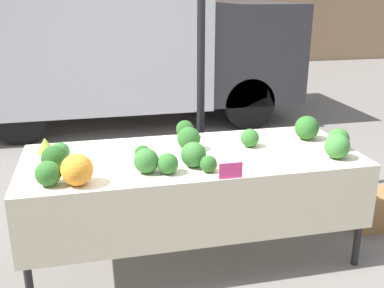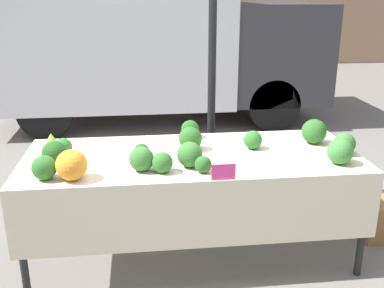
% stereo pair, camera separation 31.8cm
% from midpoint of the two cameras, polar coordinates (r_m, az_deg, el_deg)
% --- Properties ---
extents(ground_plane, '(40.00, 40.00, 0.00)m').
position_cam_midpoint_polar(ground_plane, '(3.57, -2.63, -13.55)').
color(ground_plane, slate).
extents(tent_pole, '(0.07, 0.07, 2.73)m').
position_cam_midpoint_polar(tent_pole, '(3.97, -1.19, 10.97)').
color(tent_pole, black).
rests_on(tent_pole, ground_plane).
extents(parked_truck, '(4.76, 2.21, 2.28)m').
position_cam_midpoint_polar(parked_truck, '(6.97, -10.31, 12.99)').
color(parked_truck, silver).
rests_on(parked_truck, ground_plane).
extents(market_table, '(2.38, 0.97, 0.80)m').
position_cam_midpoint_polar(market_table, '(3.18, -2.60, -3.21)').
color(market_table, beige).
rests_on(market_table, ground_plane).
extents(orange_cauliflower, '(0.19, 0.19, 0.19)m').
position_cam_midpoint_polar(orange_cauliflower, '(2.81, -17.58, -3.20)').
color(orange_cauliflower, orange).
rests_on(orange_cauliflower, market_table).
extents(romanesco_head, '(0.14, 0.14, 0.11)m').
position_cam_midpoint_polar(romanesco_head, '(3.46, -20.67, -0.17)').
color(romanesco_head, '#93B238').
rests_on(romanesco_head, market_table).
extents(broccoli_head_0, '(0.11, 0.11, 0.11)m').
position_cam_midpoint_polar(broccoli_head_0, '(2.88, -1.05, -2.60)').
color(broccoli_head_0, '#285B23').
rests_on(broccoli_head_0, market_table).
extents(broccoli_head_1, '(0.16, 0.16, 0.16)m').
position_cam_midpoint_polar(broccoli_head_1, '(3.42, 15.61, 0.60)').
color(broccoli_head_1, '#336B2D').
rests_on(broccoli_head_1, market_table).
extents(broccoli_head_2, '(0.13, 0.13, 0.13)m').
position_cam_midpoint_polar(broccoli_head_2, '(3.25, -19.11, -0.98)').
color(broccoli_head_2, '#336B2D').
rests_on(broccoli_head_2, market_table).
extents(broccoli_head_3, '(0.19, 0.19, 0.19)m').
position_cam_midpoint_polar(broccoli_head_3, '(3.58, 11.95, 1.99)').
color(broccoli_head_3, '#285B23').
rests_on(broccoli_head_3, market_table).
extents(broccoli_head_4, '(0.17, 0.17, 0.17)m').
position_cam_midpoint_polar(broccoli_head_4, '(3.28, -3.12, 0.65)').
color(broccoli_head_4, '#285B23').
rests_on(broccoli_head_4, market_table).
extents(broccoli_head_5, '(0.14, 0.14, 0.14)m').
position_cam_midpoint_polar(broccoli_head_5, '(2.87, -6.27, -2.55)').
color(broccoli_head_5, '#2D6628').
rests_on(broccoli_head_5, market_table).
extents(broccoli_head_6, '(0.17, 0.17, 0.17)m').
position_cam_midpoint_polar(broccoli_head_6, '(3.22, 15.32, -0.33)').
color(broccoli_head_6, '#387533').
rests_on(broccoli_head_6, market_table).
extents(broccoli_head_7, '(0.17, 0.17, 0.17)m').
position_cam_midpoint_polar(broccoli_head_7, '(2.96, -2.89, -1.41)').
color(broccoli_head_7, '#336B2D').
rests_on(broccoli_head_7, market_table).
extents(broccoli_head_8, '(0.17, 0.17, 0.17)m').
position_cam_midpoint_polar(broccoli_head_8, '(3.08, -19.97, -1.78)').
color(broccoli_head_8, '#23511E').
rests_on(broccoli_head_8, market_table).
extents(broccoli_head_9, '(0.14, 0.14, 0.14)m').
position_cam_midpoint_polar(broccoli_head_9, '(3.56, -3.47, 1.86)').
color(broccoli_head_9, '#23511E').
rests_on(broccoli_head_9, market_table).
extents(broccoli_head_10, '(0.11, 0.11, 0.11)m').
position_cam_midpoint_polar(broccoli_head_10, '(3.10, -9.22, -1.24)').
color(broccoli_head_10, '#23511E').
rests_on(broccoli_head_10, market_table).
extents(broccoli_head_11, '(0.16, 0.16, 0.16)m').
position_cam_midpoint_polar(broccoli_head_11, '(2.90, -8.98, -2.17)').
color(broccoli_head_11, '#336B2D').
rests_on(broccoli_head_11, market_table).
extents(broccoli_head_12, '(0.14, 0.14, 0.14)m').
position_cam_midpoint_polar(broccoli_head_12, '(3.35, 4.69, 0.73)').
color(broccoli_head_12, '#2D6628').
rests_on(broccoli_head_12, market_table).
extents(broccoli_head_13, '(0.15, 0.15, 0.15)m').
position_cam_midpoint_polar(broccoli_head_13, '(2.86, -20.90, -3.59)').
color(broccoli_head_13, '#2D6628').
rests_on(broccoli_head_13, market_table).
extents(price_sign, '(0.15, 0.01, 0.10)m').
position_cam_midpoint_polar(price_sign, '(2.79, 1.70, -3.47)').
color(price_sign, '#E53D84').
rests_on(price_sign, market_table).
extents(produce_crate, '(0.45, 0.28, 0.31)m').
position_cam_midpoint_polar(produce_crate, '(4.09, 20.29, -7.83)').
color(produce_crate, olive).
rests_on(produce_crate, ground_plane).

